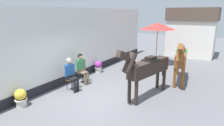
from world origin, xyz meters
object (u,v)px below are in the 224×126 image
at_px(flower_planter_farthest, 98,66).
at_px(seated_visitor_far, 82,67).
at_px(saddled_horse_near, 147,68).
at_px(cafe_parasol, 158,26).
at_px(saddled_horse_far, 181,58).
at_px(seated_visitor_near, 71,73).
at_px(flower_planter_nearest, 21,97).

bearing_deg(flower_planter_farthest, seated_visitor_far, -79.40).
height_order(saddled_horse_near, cafe_parasol, cafe_parasol).
distance_m(saddled_horse_far, flower_planter_farthest, 4.29).
xyz_separation_m(seated_visitor_near, saddled_horse_near, (2.93, 0.99, 0.38)).
xyz_separation_m(seated_visitor_far, saddled_horse_near, (3.10, 0.06, 0.38)).
bearing_deg(seated_visitor_far, saddled_horse_far, 32.74).
relative_size(seated_visitor_far, flower_planter_nearest, 2.17).
relative_size(flower_planter_nearest, flower_planter_farthest, 1.00).
height_order(saddled_horse_far, flower_planter_nearest, saddled_horse_far).
distance_m(seated_visitor_far, flower_planter_nearest, 2.98).
relative_size(seated_visitor_near, flower_planter_farthest, 2.17).
bearing_deg(seated_visitor_near, saddled_horse_far, 42.78).
bearing_deg(flower_planter_nearest, saddled_horse_near, 41.14).
distance_m(seated_visitor_far, saddled_horse_far, 4.56).
xyz_separation_m(seated_visitor_far, saddled_horse_far, (3.83, 2.46, 0.38)).
bearing_deg(cafe_parasol, saddled_horse_far, -52.43).
xyz_separation_m(saddled_horse_far, cafe_parasol, (-2.03, 2.64, 1.20)).
relative_size(saddled_horse_near, saddled_horse_far, 0.99).
height_order(flower_planter_farthest, cafe_parasol, cafe_parasol).
xyz_separation_m(saddled_horse_near, saddled_horse_far, (0.73, 2.40, 0.00)).
relative_size(saddled_horse_far, cafe_parasol, 1.16).
bearing_deg(flower_planter_farthest, saddled_horse_near, -26.84).
bearing_deg(saddled_horse_far, saddled_horse_near, -106.92).
distance_m(seated_visitor_near, saddled_horse_far, 5.00).
relative_size(saddled_horse_near, flower_planter_farthest, 4.61).
distance_m(seated_visitor_far, saddled_horse_near, 3.12).
distance_m(seated_visitor_far, cafe_parasol, 5.63).
height_order(seated_visitor_near, saddled_horse_far, saddled_horse_far).
bearing_deg(flower_planter_farthest, flower_planter_nearest, -89.97).
bearing_deg(cafe_parasol, flower_planter_nearest, -104.85).
bearing_deg(flower_planter_nearest, seated_visitor_far, 83.49).
bearing_deg(saddled_horse_near, seated_visitor_far, -178.80).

